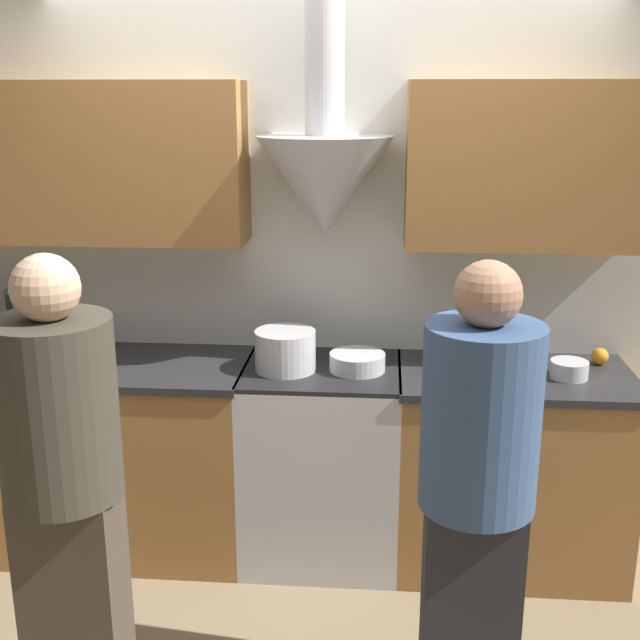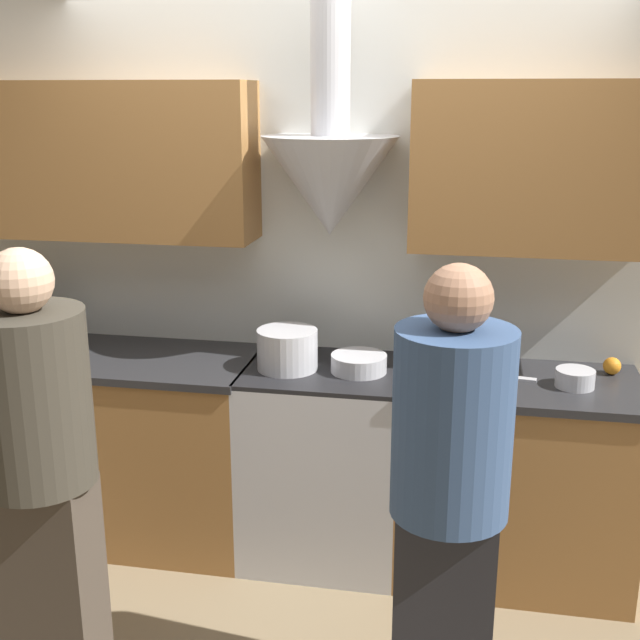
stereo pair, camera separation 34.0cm
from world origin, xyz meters
The scene contains 14 objects.
ground_plane centered at (0.00, 0.00, 0.00)m, with size 12.00×12.00×0.00m, color #847051.
wall_back centered at (-0.10, 0.60, 1.48)m, with size 8.40×0.60×2.60m.
counter_left centered at (-1.12, 0.34, 0.46)m, with size 1.57×0.62×0.92m.
counter_right centered at (0.85, 0.34, 0.46)m, with size 1.03×0.62×0.92m.
stove_range centered at (0.00, 0.34, 0.46)m, with size 0.70×0.60×0.92m.
wine_bottle_3 centered at (-1.54, 0.38, 1.06)m, with size 0.07×0.07×0.36m.
wine_bottle_4 centered at (-1.44, 0.38, 1.05)m, with size 0.07×0.07×0.32m.
stock_pot centered at (-0.16, 0.30, 1.01)m, with size 0.27×0.27×0.18m.
mixing_bowl centered at (0.16, 0.32, 0.96)m, with size 0.25×0.25×0.08m.
orange_fruit centered at (1.24, 0.49, 0.96)m, with size 0.08×0.08×0.08m.
saucepan centered at (1.07, 0.30, 0.96)m, with size 0.16×0.16×0.08m.
chefs_knife centered at (0.81, 0.35, 0.92)m, with size 0.22×0.06×0.01m.
person_foreground_left centered at (-0.69, -0.88, 0.91)m, with size 0.36×0.36×1.66m.
person_foreground_right centered at (0.58, -0.63, 0.88)m, with size 0.38×0.38×1.62m.
Camera 2 is at (0.60, -2.98, 2.10)m, focal length 45.00 mm.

